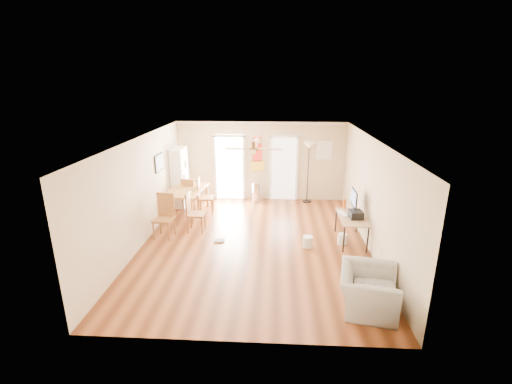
# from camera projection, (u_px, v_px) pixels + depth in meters

# --- Properties ---
(floor) EXTENTS (7.00, 7.00, 0.00)m
(floor) POSITION_uv_depth(u_px,v_px,m) (255.00, 243.00, 8.88)
(floor) COLOR brown
(floor) RESTS_ON ground
(ceiling) EXTENTS (5.50, 7.00, 0.00)m
(ceiling) POSITION_uv_depth(u_px,v_px,m) (254.00, 139.00, 8.10)
(ceiling) COLOR silver
(ceiling) RESTS_ON floor
(wall_back) EXTENTS (5.50, 0.04, 2.60)m
(wall_back) POSITION_uv_depth(u_px,v_px,m) (261.00, 161.00, 11.82)
(wall_back) COLOR beige
(wall_back) RESTS_ON floor
(wall_front) EXTENTS (5.50, 0.04, 2.60)m
(wall_front) POSITION_uv_depth(u_px,v_px,m) (240.00, 268.00, 5.16)
(wall_front) COLOR beige
(wall_front) RESTS_ON floor
(wall_left) EXTENTS (0.04, 7.00, 2.60)m
(wall_left) POSITION_uv_depth(u_px,v_px,m) (141.00, 192.00, 8.64)
(wall_left) COLOR beige
(wall_left) RESTS_ON floor
(wall_right) EXTENTS (0.04, 7.00, 2.60)m
(wall_right) POSITION_uv_depth(u_px,v_px,m) (372.00, 196.00, 8.34)
(wall_right) COLOR beige
(wall_right) RESTS_ON floor
(crown_molding) EXTENTS (5.50, 7.00, 0.08)m
(crown_molding) POSITION_uv_depth(u_px,v_px,m) (254.00, 141.00, 8.11)
(crown_molding) COLOR white
(crown_molding) RESTS_ON wall_back
(kitchen_doorway) EXTENTS (0.90, 0.10, 2.10)m
(kitchen_doorway) POSITION_uv_depth(u_px,v_px,m) (230.00, 168.00, 11.94)
(kitchen_doorway) COLOR white
(kitchen_doorway) RESTS_ON wall_back
(bathroom_doorway) EXTENTS (0.80, 0.10, 2.10)m
(bathroom_doorway) POSITION_uv_depth(u_px,v_px,m) (284.00, 169.00, 11.84)
(bathroom_doorway) COLOR white
(bathroom_doorway) RESTS_ON wall_back
(wall_decal) EXTENTS (0.46, 0.03, 1.10)m
(wall_decal) POSITION_uv_depth(u_px,v_px,m) (257.00, 154.00, 11.73)
(wall_decal) COLOR red
(wall_decal) RESTS_ON wall_back
(ac_grille) EXTENTS (0.50, 0.04, 0.60)m
(ac_grille) POSITION_uv_depth(u_px,v_px,m) (324.00, 150.00, 11.56)
(ac_grille) COLOR white
(ac_grille) RESTS_ON wall_back
(framed_poster) EXTENTS (0.04, 0.66, 0.48)m
(framed_poster) POSITION_uv_depth(u_px,v_px,m) (159.00, 163.00, 9.85)
(framed_poster) COLOR black
(framed_poster) RESTS_ON wall_left
(ceiling_fan) EXTENTS (1.24, 1.24, 0.20)m
(ceiling_fan) POSITION_uv_depth(u_px,v_px,m) (254.00, 149.00, 7.86)
(ceiling_fan) COLOR #593819
(ceiling_fan) RESTS_ON ceiling
(bookshelf) EXTENTS (0.50, 0.89, 1.87)m
(bookshelf) POSITION_uv_depth(u_px,v_px,m) (180.00, 177.00, 11.32)
(bookshelf) COLOR white
(bookshelf) RESTS_ON floor
(dining_table) EXTENTS (1.11, 1.67, 0.79)m
(dining_table) POSITION_uv_depth(u_px,v_px,m) (187.00, 202.00, 10.68)
(dining_table) COLOR olive
(dining_table) RESTS_ON floor
(dining_chair_right_a) EXTENTS (0.48, 0.48, 1.09)m
(dining_chair_right_a) POSITION_uv_depth(u_px,v_px,m) (206.00, 196.00, 10.74)
(dining_chair_right_a) COLOR #9F6A33
(dining_chair_right_a) RESTS_ON floor
(dining_chair_right_b) EXTENTS (0.44, 0.44, 1.06)m
(dining_chair_right_b) POSITION_uv_depth(u_px,v_px,m) (196.00, 212.00, 9.46)
(dining_chair_right_b) COLOR #985E31
(dining_chair_right_b) RESTS_ON floor
(dining_chair_near) EXTENTS (0.51, 0.51, 1.13)m
(dining_chair_near) POSITION_uv_depth(u_px,v_px,m) (163.00, 217.00, 9.05)
(dining_chair_near) COLOR #AD7637
(dining_chair_near) RESTS_ON floor
(dining_chair_far) EXTENTS (0.45, 0.45, 0.99)m
(dining_chair_far) POSITION_uv_depth(u_px,v_px,m) (190.00, 193.00, 11.17)
(dining_chair_far) COLOR #A16D34
(dining_chair_far) RESTS_ON floor
(trash_can) EXTENTS (0.31, 0.31, 0.65)m
(trash_can) POSITION_uv_depth(u_px,v_px,m) (256.00, 192.00, 11.82)
(trash_can) COLOR silver
(trash_can) RESTS_ON floor
(torchiere_lamp) EXTENTS (0.48, 0.48, 1.98)m
(torchiere_lamp) POSITION_uv_depth(u_px,v_px,m) (308.00, 173.00, 11.59)
(torchiere_lamp) COLOR black
(torchiere_lamp) RESTS_ON floor
(computer_desk) EXTENTS (0.63, 1.26, 0.67)m
(computer_desk) POSITION_uv_depth(u_px,v_px,m) (351.00, 229.00, 8.88)
(computer_desk) COLOR tan
(computer_desk) RESTS_ON floor
(imac) EXTENTS (0.14, 0.63, 0.58)m
(imac) POSITION_uv_depth(u_px,v_px,m) (354.00, 201.00, 8.99)
(imac) COLOR black
(imac) RESTS_ON computer_desk
(keyboard) EXTENTS (0.25, 0.42, 0.02)m
(keyboard) POSITION_uv_depth(u_px,v_px,m) (343.00, 213.00, 8.96)
(keyboard) COLOR white
(keyboard) RESTS_ON computer_desk
(printer) EXTENTS (0.33, 0.38, 0.18)m
(printer) POSITION_uv_depth(u_px,v_px,m) (356.00, 215.00, 8.66)
(printer) COLOR black
(printer) RESTS_ON computer_desk
(orange_bottle) EXTENTS (0.09, 0.09, 0.24)m
(orange_bottle) POSITION_uv_depth(u_px,v_px,m) (344.00, 204.00, 9.31)
(orange_bottle) COLOR #CB5012
(orange_bottle) RESTS_ON computer_desk
(wastebasket_a) EXTENTS (0.28, 0.28, 0.28)m
(wastebasket_a) POSITION_uv_depth(u_px,v_px,m) (308.00, 242.00, 8.65)
(wastebasket_a) COLOR silver
(wastebasket_a) RESTS_ON floor
(wastebasket_b) EXTENTS (0.24, 0.24, 0.27)m
(wastebasket_b) POSITION_uv_depth(u_px,v_px,m) (342.00, 239.00, 8.82)
(wastebasket_b) COLOR white
(wastebasket_b) RESTS_ON floor
(floor_cloth) EXTENTS (0.26, 0.21, 0.04)m
(floor_cloth) POSITION_uv_depth(u_px,v_px,m) (219.00, 241.00, 8.99)
(floor_cloth) COLOR #989893
(floor_cloth) RESTS_ON floor
(armchair) EXTENTS (1.17, 1.28, 0.72)m
(armchair) POSITION_uv_depth(u_px,v_px,m) (368.00, 290.00, 6.27)
(armchair) COLOR #A09F9A
(armchair) RESTS_ON floor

